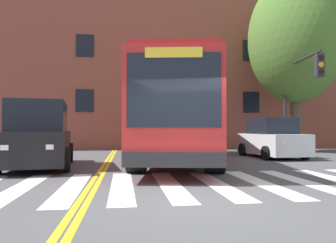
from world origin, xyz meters
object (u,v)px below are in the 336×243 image
object	(u,v)px
traffic_light_near_corner	(298,86)
street_tree_curbside_large	(295,39)
city_bus	(177,114)
car_teal_behind_bus	(155,132)
car_black_near_lane	(39,137)
car_white_far_lane	(271,139)

from	to	relation	value
traffic_light_near_corner	street_tree_curbside_large	distance (m)	3.90
city_bus	car_teal_behind_bus	xyz separation A→B (m)	(-0.07, 9.74, -0.80)
city_bus	traffic_light_near_corner	bearing A→B (deg)	17.76
city_bus	street_tree_curbside_large	distance (m)	9.71
city_bus	car_black_near_lane	world-z (taller)	city_bus
car_teal_behind_bus	car_black_near_lane	bearing A→B (deg)	-113.55
city_bus	car_teal_behind_bus	distance (m)	9.77
city_bus	car_teal_behind_bus	bearing A→B (deg)	90.44
car_white_far_lane	city_bus	bearing A→B (deg)	-164.35
car_white_far_lane	car_teal_behind_bus	size ratio (longest dim) A/B	0.78
city_bus	car_black_near_lane	distance (m)	5.29
car_teal_behind_bus	street_tree_curbside_large	world-z (taller)	street_tree_curbside_large
car_teal_behind_bus	street_tree_curbside_large	size ratio (longest dim) A/B	0.52
traffic_light_near_corner	car_teal_behind_bus	bearing A→B (deg)	129.93
car_black_near_lane	car_white_far_lane	world-z (taller)	car_black_near_lane
car_teal_behind_bus	traffic_light_near_corner	world-z (taller)	traffic_light_near_corner
car_white_far_lane	traffic_light_near_corner	xyz separation A→B (m)	(1.76, 0.75, 2.61)
traffic_light_near_corner	street_tree_curbside_large	xyz separation A→B (m)	(1.08, 2.26, 2.98)
car_black_near_lane	car_white_far_lane	size ratio (longest dim) A/B	1.22
city_bus	traffic_light_near_corner	world-z (taller)	traffic_light_near_corner
city_bus	car_white_far_lane	world-z (taller)	city_bus
car_teal_behind_bus	street_tree_curbside_large	bearing A→B (deg)	-35.87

